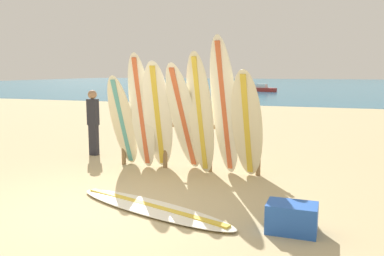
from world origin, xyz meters
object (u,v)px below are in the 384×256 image
at_px(surfboard_leaning_far_left, 123,122).
at_px(surfboard_leaning_center_left, 158,117).
at_px(surfboard_rack, 187,137).
at_px(beachgoer_standing, 93,120).
at_px(cooler_box, 292,218).
at_px(surfboard_leaning_left, 142,112).
at_px(surfboard_leaning_center_right, 200,115).
at_px(small_boat_offshore, 261,89).
at_px(surfboard_leaning_far_right, 247,125).
at_px(surfboard_lying_on_sand, 152,208).
at_px(surfboard_leaning_center, 184,119).
at_px(surfboard_leaning_right, 225,108).

xyz_separation_m(surfboard_leaning_far_left, surfboard_leaning_center_left, (0.78, -0.02, 0.13)).
xyz_separation_m(surfboard_rack, surfboard_leaning_center_left, (-0.49, -0.30, 0.42)).
relative_size(beachgoer_standing, cooler_box, 2.53).
height_order(surfboard_leaning_left, surfboard_leaning_center_right, surfboard_leaning_center_right).
relative_size(surfboard_leaning_left, beachgoer_standing, 1.52).
distance_m(surfboard_leaning_left, surfboard_leaning_center_right, 1.23).
bearing_deg(surfboard_leaning_far_left, beachgoer_standing, 144.84).
bearing_deg(small_boat_offshore, surfboard_leaning_center_right, -82.75).
height_order(surfboard_leaning_left, surfboard_leaning_far_right, surfboard_leaning_left).
xyz_separation_m(surfboard_leaning_center_left, cooler_box, (2.75, -2.23, -0.89)).
bearing_deg(surfboard_lying_on_sand, surfboard_leaning_far_left, 127.08).
distance_m(surfboard_leaning_center, surfboard_leaning_right, 0.84).
bearing_deg(surfboard_leaning_center, beachgoer_standing, 160.84).
distance_m(surfboard_leaning_center_left, surfboard_leaning_right, 1.35).
bearing_deg(surfboard_leaning_center_right, surfboard_rack, 135.63).
bearing_deg(surfboard_leaning_center, surfboard_rack, 98.25).
bearing_deg(surfboard_leaning_center_left, surfboard_leaning_far_right, -1.98).
distance_m(surfboard_leaning_center_left, cooler_box, 3.65).
relative_size(surfboard_leaning_center_left, beachgoer_standing, 1.42).
height_order(surfboard_leaning_center_left, surfboard_leaning_right, surfboard_leaning_right).
relative_size(surfboard_leaning_center, surfboard_leaning_right, 0.82).
bearing_deg(surfboard_lying_on_sand, surfboard_leaning_center, 97.54).
relative_size(surfboard_leaning_center, small_boat_offshore, 0.70).
xyz_separation_m(surfboard_rack, surfboard_leaning_far_right, (1.26, -0.36, 0.35)).
distance_m(surfboard_lying_on_sand, cooler_box, 1.95).
relative_size(surfboard_rack, surfboard_leaning_right, 1.14).
relative_size(surfboard_leaning_left, surfboard_leaning_center, 1.09).
bearing_deg(surfboard_lying_on_sand, cooler_box, -4.56).
distance_m(surfboard_rack, surfboard_leaning_right, 1.11).
height_order(surfboard_rack, surfboard_leaning_center_right, surfboard_leaning_center_right).
distance_m(surfboard_leaning_far_right, beachgoer_standing, 3.91).
xyz_separation_m(surfboard_leaning_center_left, surfboard_lying_on_sand, (0.81, -2.08, -1.04)).
bearing_deg(beachgoer_standing, surfboard_leaning_left, -28.75).
height_order(surfboard_rack, surfboard_leaning_right, surfboard_leaning_right).
bearing_deg(surfboard_rack, surfboard_leaning_far_right, -15.98).
bearing_deg(surfboard_leaning_left, beachgoer_standing, 151.25).
distance_m(surfboard_leaning_center_left, small_boat_offshore, 31.81).
bearing_deg(cooler_box, surfboard_leaning_far_right, 115.56).
height_order(surfboard_leaning_center, surfboard_leaning_center_right, surfboard_leaning_center_right).
bearing_deg(small_boat_offshore, surfboard_lying_on_sand, -83.32).
height_order(surfboard_leaning_center, surfboard_leaning_right, surfboard_leaning_right).
xyz_separation_m(surfboard_leaning_center, surfboard_leaning_far_right, (1.22, -0.08, -0.06)).
distance_m(surfboard_rack, beachgoer_standing, 2.60).
relative_size(surfboard_leaning_left, surfboard_leaning_right, 0.89).
bearing_deg(cooler_box, surfboard_rack, 132.63).
height_order(surfboard_leaning_center_left, surfboard_lying_on_sand, surfboard_leaning_center_left).
relative_size(surfboard_leaning_left, surfboard_lying_on_sand, 0.81).
height_order(surfboard_leaning_far_right, surfboard_lying_on_sand, surfboard_leaning_far_right).
relative_size(surfboard_lying_on_sand, cooler_box, 4.72).
bearing_deg(cooler_box, surfboard_lying_on_sand, 176.32).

